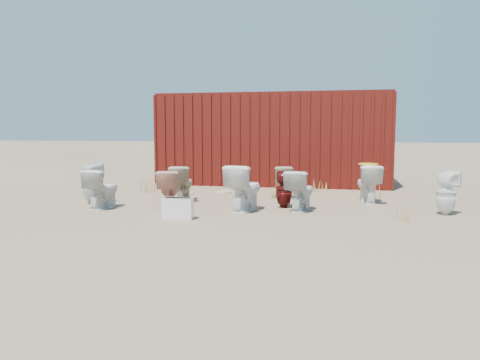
% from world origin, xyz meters
% --- Properties ---
extents(ground, '(100.00, 100.00, 0.00)m').
position_xyz_m(ground, '(0.00, 0.00, 0.00)').
color(ground, brown).
rests_on(ground, ground).
extents(shipping_container, '(6.00, 2.40, 2.40)m').
position_xyz_m(shipping_container, '(0.00, 5.20, 1.20)').
color(shipping_container, '#4B100C').
rests_on(shipping_container, ground).
extents(toilet_front_a, '(0.53, 0.78, 0.73)m').
position_xyz_m(toilet_front_a, '(-2.53, 0.26, 0.37)').
color(toilet_front_a, silver).
rests_on(toilet_front_a, ground).
extents(toilet_front_pink, '(0.57, 0.78, 0.72)m').
position_xyz_m(toilet_front_pink, '(-1.34, 0.53, 0.36)').
color(toilet_front_pink, tan).
rests_on(toilet_front_pink, ground).
extents(toilet_front_c, '(0.67, 0.91, 0.83)m').
position_xyz_m(toilet_front_c, '(0.10, 0.53, 0.42)').
color(toilet_front_c, white).
rests_on(toilet_front_c, ground).
extents(toilet_front_maroon, '(0.32, 0.33, 0.68)m').
position_xyz_m(toilet_front_maroon, '(0.75, 1.04, 0.34)').
color(toilet_front_maroon, '#530E0F').
rests_on(toilet_front_maroon, ground).
extents(toilet_front_e, '(0.58, 0.80, 0.73)m').
position_xyz_m(toilet_front_e, '(1.08, 0.76, 0.37)').
color(toilet_front_e, silver).
rests_on(toilet_front_e, ground).
extents(toilet_back_a, '(0.49, 0.50, 0.80)m').
position_xyz_m(toilet_back_a, '(-3.03, 0.75, 0.40)').
color(toilet_back_a, silver).
rests_on(toilet_back_a, ground).
extents(toilet_back_beige_left, '(0.47, 0.75, 0.73)m').
position_xyz_m(toilet_back_beige_left, '(-1.39, 1.45, 0.36)').
color(toilet_back_beige_left, '#BCAB8A').
rests_on(toilet_back_beige_left, ground).
extents(toilet_back_beige_right, '(0.52, 0.73, 0.68)m').
position_xyz_m(toilet_back_beige_right, '(0.55, 2.45, 0.34)').
color(toilet_back_beige_right, '#C1AB8D').
rests_on(toilet_back_beige_right, ground).
extents(toilet_back_yellowlid, '(0.55, 0.81, 0.76)m').
position_xyz_m(toilet_back_yellowlid, '(2.32, 1.98, 0.38)').
color(toilet_back_yellowlid, white).
rests_on(toilet_back_yellowlid, ground).
extents(toilet_back_e, '(0.49, 0.49, 0.76)m').
position_xyz_m(toilet_back_e, '(3.56, 0.89, 0.38)').
color(toilet_back_e, white).
rests_on(toilet_back_e, ground).
extents(yellow_lid, '(0.39, 0.48, 0.02)m').
position_xyz_m(yellow_lid, '(2.32, 1.98, 0.77)').
color(yellow_lid, gold).
rests_on(yellow_lid, toilet_back_yellowlid).
extents(loose_tank, '(0.51, 0.22, 0.35)m').
position_xyz_m(loose_tank, '(-0.82, -0.45, 0.17)').
color(loose_tank, silver).
rests_on(loose_tank, ground).
extents(loose_lid_near, '(0.40, 0.51, 0.02)m').
position_xyz_m(loose_lid_near, '(-0.90, 2.86, 0.01)').
color(loose_lid_near, '#C5BD8F').
rests_on(loose_lid_near, ground).
extents(loose_lid_far, '(0.54, 0.58, 0.02)m').
position_xyz_m(loose_lid_far, '(-1.67, 2.50, 0.01)').
color(loose_lid_far, beige).
rests_on(loose_lid_far, ground).
extents(weed_clump_a, '(0.36, 0.36, 0.33)m').
position_xyz_m(weed_clump_a, '(-2.59, 2.54, 0.17)').
color(weed_clump_a, '#9E893F').
rests_on(weed_clump_a, ground).
extents(weed_clump_b, '(0.32, 0.32, 0.29)m').
position_xyz_m(weed_clump_b, '(0.34, 2.23, 0.15)').
color(weed_clump_b, '#9E893F').
rests_on(weed_clump_b, ground).
extents(weed_clump_c, '(0.36, 0.36, 0.34)m').
position_xyz_m(weed_clump_c, '(2.41, 2.58, 0.17)').
color(weed_clump_c, '#9E893F').
rests_on(weed_clump_c, ground).
extents(weed_clump_d, '(0.30, 0.30, 0.29)m').
position_xyz_m(weed_clump_d, '(-0.66, 3.37, 0.14)').
color(weed_clump_d, '#9E893F').
rests_on(weed_clump_d, ground).
extents(weed_clump_e, '(0.34, 0.34, 0.30)m').
position_xyz_m(weed_clump_e, '(1.33, 3.44, 0.15)').
color(weed_clump_e, '#9E893F').
rests_on(weed_clump_e, ground).
extents(weed_clump_f, '(0.28, 0.28, 0.21)m').
position_xyz_m(weed_clump_f, '(2.80, 0.22, 0.10)').
color(weed_clump_f, '#9E893F').
rests_on(weed_clump_f, ground).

